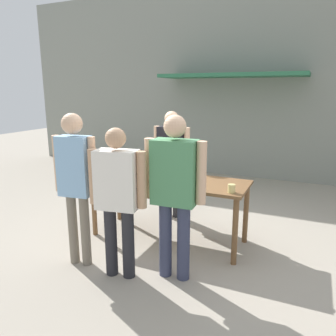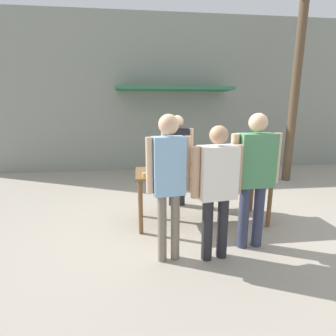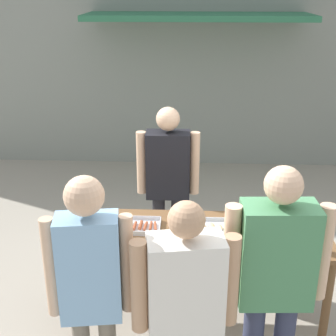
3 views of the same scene
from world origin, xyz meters
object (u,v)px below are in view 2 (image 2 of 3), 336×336
at_px(person_customer_waiting_in_line, 217,183).
at_px(person_customer_with_cup, 254,171).
at_px(utility_pole, 297,76).
at_px(beer_cup, 266,170).
at_px(condiment_jar_ketchup, 152,175).
at_px(person_server_behind_table, 177,153).
at_px(condiment_jar_mustard, 145,175).
at_px(food_tray_buns, 213,169).
at_px(food_tray_sausages, 168,170).
at_px(person_customer_holding_hotdog, 169,175).

bearing_deg(person_customer_waiting_in_line, person_customer_with_cup, -167.82).
bearing_deg(person_customer_with_cup, utility_pole, -130.27).
height_order(beer_cup, person_customer_waiting_in_line, person_customer_waiting_in_line).
distance_m(condiment_jar_ketchup, person_server_behind_table, 1.23).
bearing_deg(beer_cup, condiment_jar_mustard, -179.79).
distance_m(condiment_jar_ketchup, person_customer_with_cup, 1.47).
distance_m(food_tray_buns, condiment_jar_ketchup, 1.08).
distance_m(food_tray_sausages, condiment_jar_ketchup, 0.43).
bearing_deg(condiment_jar_mustard, person_customer_holding_hotdog, -71.65).
distance_m(person_customer_with_cup, person_customer_waiting_in_line, 0.63).
height_order(food_tray_sausages, food_tray_buns, food_tray_buns).
xyz_separation_m(person_customer_with_cup, person_customer_waiting_in_line, (-0.58, -0.23, -0.08)).
distance_m(food_tray_sausages, utility_pole, 4.47).
bearing_deg(utility_pole, food_tray_sausages, -147.09).
bearing_deg(person_customer_with_cup, condiment_jar_ketchup, -27.30).
bearing_deg(person_customer_holding_hotdog, condiment_jar_mustard, -79.34).
relative_size(beer_cup, person_customer_with_cup, 0.06).
distance_m(condiment_jar_mustard, person_customer_with_cup, 1.56).
bearing_deg(food_tray_sausages, food_tray_buns, -0.14).
height_order(food_tray_sausages, beer_cup, beer_cup).
relative_size(food_tray_sausages, utility_pole, 0.09).
relative_size(food_tray_sausages, food_tray_buns, 1.22).
height_order(person_server_behind_table, person_customer_with_cup, person_customer_with_cup).
distance_m(food_tray_buns, beer_cup, 0.83).
distance_m(beer_cup, person_customer_holding_hotdog, 1.84).
xyz_separation_m(condiment_jar_mustard, person_server_behind_table, (0.66, 1.09, 0.13)).
height_order(condiment_jar_ketchup, person_customer_holding_hotdog, person_customer_holding_hotdog).
distance_m(person_customer_holding_hotdog, person_customer_waiting_in_line, 0.60).
xyz_separation_m(person_customer_holding_hotdog, person_customer_with_cup, (1.17, 0.20, -0.03)).
height_order(condiment_jar_mustard, beer_cup, beer_cup).
xyz_separation_m(food_tray_buns, person_customer_with_cup, (0.29, -0.92, 0.18)).
bearing_deg(food_tray_sausages, person_customer_holding_hotdog, -96.09).
bearing_deg(person_customer_holding_hotdog, person_server_behind_table, -109.42).
bearing_deg(person_server_behind_table, person_customer_with_cup, -66.19).
relative_size(beer_cup, utility_pole, 0.02).
relative_size(person_server_behind_table, person_customer_with_cup, 0.96).
bearing_deg(person_server_behind_table, person_customer_holding_hotdog, -102.56).
height_order(person_customer_holding_hotdog, utility_pole, utility_pole).
height_order(food_tray_sausages, utility_pole, utility_pole).
bearing_deg(food_tray_sausages, person_server_behind_table, 70.38).
height_order(condiment_jar_mustard, person_customer_waiting_in_line, person_customer_waiting_in_line).
relative_size(condiment_jar_ketchup, person_server_behind_table, 0.04).
xyz_separation_m(person_server_behind_table, person_customer_holding_hotdog, (-0.39, -1.89, 0.07)).
bearing_deg(person_server_behind_table, utility_pole, 24.00).
relative_size(person_server_behind_table, person_customer_holding_hotdog, 0.96).
distance_m(condiment_jar_mustard, utility_pole, 4.93).
relative_size(person_customer_with_cup, utility_pole, 0.36).
bearing_deg(food_tray_buns, condiment_jar_ketchup, -162.74).
height_order(person_customer_holding_hotdog, person_customer_waiting_in_line, person_customer_holding_hotdog).
bearing_deg(beer_cup, person_server_behind_table, 139.22).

